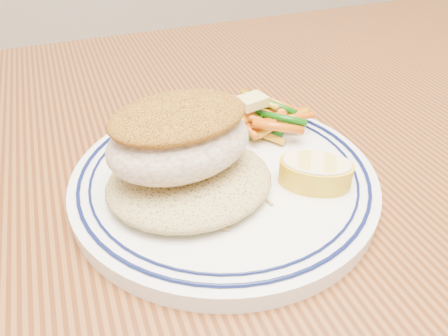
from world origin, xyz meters
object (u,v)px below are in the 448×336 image
at_px(lemon_wedge, 316,171).
at_px(rice_pilaf, 190,178).
at_px(plate, 224,178).
at_px(vegetable_pile, 259,117).
at_px(dining_table, 252,289).
at_px(fish_fillet, 179,136).

bearing_deg(lemon_wedge, rice_pilaf, 163.59).
height_order(plate, vegetable_pile, vegetable_pile).
relative_size(dining_table, lemon_wedge, 20.33).
bearing_deg(rice_pilaf, vegetable_pile, 35.90).
bearing_deg(plate, dining_table, -71.70).
xyz_separation_m(dining_table, lemon_wedge, (0.05, -0.00, 0.12)).
bearing_deg(plate, fish_fillet, -173.42).
height_order(plate, rice_pilaf, rice_pilaf).
bearing_deg(fish_fillet, plate, 6.58).
distance_m(fish_fillet, vegetable_pile, 0.11).
bearing_deg(dining_table, plate, 108.30).
bearing_deg(vegetable_pile, lemon_wedge, -86.20).
bearing_deg(vegetable_pile, dining_table, -115.51).
xyz_separation_m(rice_pilaf, vegetable_pile, (0.09, 0.06, 0.00)).
bearing_deg(plate, vegetable_pile, 43.32).
xyz_separation_m(dining_table, fish_fillet, (-0.05, 0.03, 0.16)).
bearing_deg(fish_fillet, rice_pilaf, -62.19).
relative_size(fish_fillet, vegetable_pile, 1.13).
xyz_separation_m(plate, lemon_wedge, (0.06, -0.04, 0.02)).
xyz_separation_m(plate, rice_pilaf, (-0.03, -0.01, 0.02)).
xyz_separation_m(plate, vegetable_pile, (0.06, 0.05, 0.02)).
bearing_deg(plate, lemon_wedge, -32.65).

